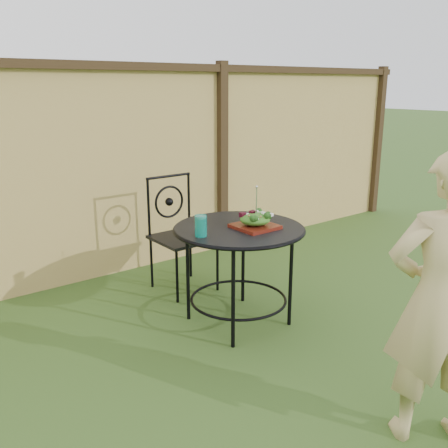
% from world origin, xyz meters
% --- Properties ---
extents(ground, '(60.00, 60.00, 0.00)m').
position_xyz_m(ground, '(0.00, 0.00, 0.00)').
color(ground, '#284A18').
rests_on(ground, ground).
extents(fence, '(8.00, 0.12, 1.90)m').
position_xyz_m(fence, '(-0.00, 2.19, 0.95)').
color(fence, '#EFD076').
rests_on(fence, ground).
extents(patio_table, '(0.92, 0.92, 0.72)m').
position_xyz_m(patio_table, '(0.34, 0.72, 0.59)').
color(patio_table, black).
rests_on(patio_table, ground).
extents(patio_chair, '(0.46, 0.46, 0.95)m').
position_xyz_m(patio_chair, '(0.38, 1.54, 0.50)').
color(patio_chair, black).
rests_on(patio_chair, ground).
extents(diner, '(0.63, 0.59, 1.44)m').
position_xyz_m(diner, '(0.30, -0.79, 0.72)').
color(diner, tan).
rests_on(diner, ground).
extents(salad_plate, '(0.27, 0.27, 0.02)m').
position_xyz_m(salad_plate, '(0.41, 0.63, 0.74)').
color(salad_plate, '#411409').
rests_on(salad_plate, patio_table).
extents(salad, '(0.21, 0.21, 0.08)m').
position_xyz_m(salad, '(0.41, 0.63, 0.79)').
color(salad, '#235614').
rests_on(salad, salad_plate).
extents(fork, '(0.01, 0.01, 0.18)m').
position_xyz_m(fork, '(0.42, 0.63, 0.92)').
color(fork, silver).
rests_on(fork, salad).
extents(drinking_glass, '(0.08, 0.08, 0.14)m').
position_xyz_m(drinking_glass, '(0.01, 0.71, 0.79)').
color(drinking_glass, '#0B8271').
rests_on(drinking_glass, patio_table).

